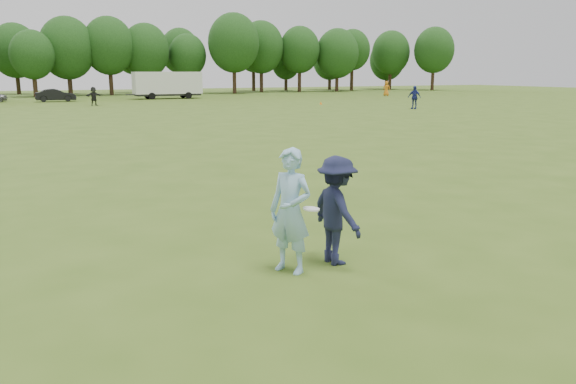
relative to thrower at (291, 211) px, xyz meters
name	(u,v)px	position (x,y,z in m)	size (l,w,h in m)	color
ground	(305,270)	(0.25, -0.05, -1.03)	(200.00, 200.00, 0.00)	#3C5919
thrower	(291,211)	(0.00, 0.00, 0.00)	(0.75, 0.49, 2.05)	#91C1E0
defender	(337,210)	(0.89, 0.03, -0.10)	(1.20, 0.69, 1.86)	#191D39
player_far_b	(414,97)	(27.80, 32.23, -0.02)	(1.18, 0.49, 2.01)	navy
player_far_c	(386,89)	(41.08, 55.05, -0.03)	(0.97, 0.63, 1.99)	orange
player_far_d	(94,96)	(3.02, 49.55, -0.12)	(1.67, 0.53, 1.80)	black
car_f	(56,95)	(0.18, 58.95, -0.34)	(1.46, 4.17, 1.38)	black
field_cone	(321,103)	(23.75, 41.82, -0.88)	(0.28, 0.28, 0.30)	orange
disc_in_play	(311,209)	(0.23, -0.29, 0.07)	(0.31, 0.31, 0.05)	white
cargo_trailer	(167,84)	(12.90, 60.48, 0.75)	(9.00, 2.75, 3.20)	white
treeline	(66,49)	(3.06, 76.85, 5.24)	(130.35, 18.39, 11.74)	#332114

